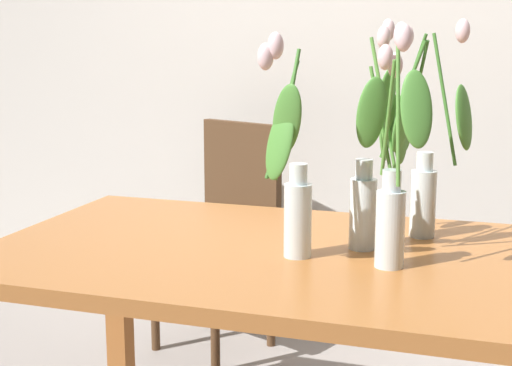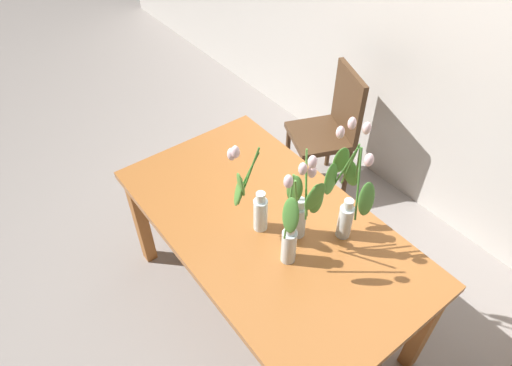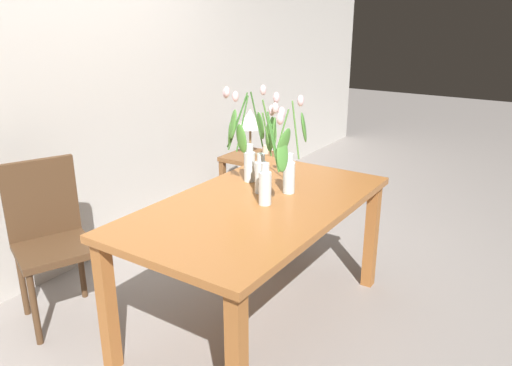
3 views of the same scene
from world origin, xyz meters
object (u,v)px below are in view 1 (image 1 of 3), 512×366
Objects in this scene: tulip_vase_0 at (416,150)px; dining_chair at (226,222)px; dining_table at (302,285)px; tulip_vase_1 at (375,179)px; tulip_vase_2 at (391,185)px; tulip_vase_3 at (294,186)px.

dining_chair is at bearing 136.72° from tulip_vase_0.
dining_chair is at bearing 119.69° from dining_table.
dining_table is at bearing -134.89° from tulip_vase_0.
tulip_vase_0 is 1.03× the size of tulip_vase_1.
tulip_vase_1 is 1.01× the size of tulip_vase_2.
dining_chair is (-0.75, 0.97, -0.40)m from tulip_vase_1.
tulip_vase_0 is 0.42m from tulip_vase_3.
tulip_vase_0 is 0.62× the size of dining_chair.
dining_chair is at bearing 127.92° from tulip_vase_1.
tulip_vase_1 is 1.04× the size of tulip_vase_3.
tulip_vase_1 is 0.60× the size of dining_chair.
dining_table is 2.77× the size of tulip_vase_0.
tulip_vase_2 is (-0.02, -0.31, -0.04)m from tulip_vase_0.
dining_table is at bearing 88.95° from tulip_vase_3.
tulip_vase_3 is at bearing -138.92° from tulip_vase_1.
tulip_vase_1 is 0.14m from tulip_vase_2.
dining_chair is (-0.59, 1.03, -0.12)m from dining_table.
tulip_vase_3 is (-0.25, -0.33, -0.05)m from tulip_vase_0.
tulip_vase_1 is at bearing -112.84° from tulip_vase_0.
dining_table is 2.97× the size of tulip_vase_3.
tulip_vase_3 is at bearing -62.30° from dining_chair.
tulip_vase_2 is at bearing -53.47° from dining_chair.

